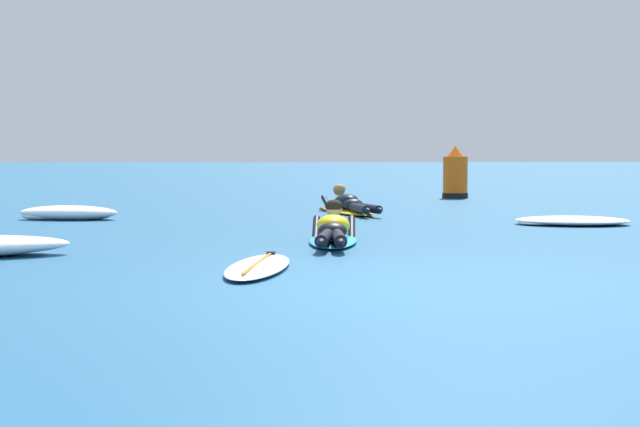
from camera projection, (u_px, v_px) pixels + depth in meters
ground_plane at (323, 210)px, 17.89m from camera, size 120.00×120.00×0.00m
surfer_near at (333, 232)px, 11.53m from camera, size 0.76×2.56×0.53m
surfer_far at (349, 206)px, 16.79m from camera, size 1.04×2.66×0.54m
drifting_surfboard at (259, 266)px, 9.03m from camera, size 0.83×2.05×0.16m
whitewater_mid_left at (69, 213)px, 15.33m from camera, size 1.63×0.83×0.23m
whitewater_back at (572, 221)px, 14.34m from camera, size 1.82×1.34×0.13m
channel_marker_buoy at (455, 177)px, 21.93m from camera, size 0.58×0.58×1.18m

